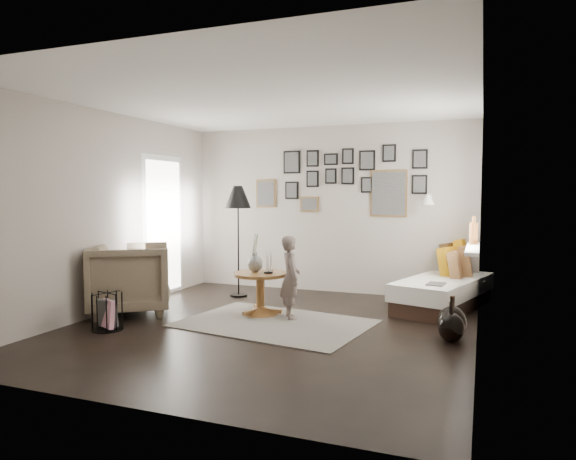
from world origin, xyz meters
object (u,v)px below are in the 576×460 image
at_px(daybed, 444,287).
at_px(demijohn_large, 452,322).
at_px(armchair, 130,278).
at_px(floor_lamp, 238,201).
at_px(demijohn_small, 451,327).
at_px(child, 291,277).
at_px(pedestal_table, 260,295).
at_px(vase, 255,260).
at_px(magazine_basket, 107,312).

bearing_deg(daybed, demijohn_large, -65.95).
relative_size(armchair, floor_lamp, 0.60).
height_order(floor_lamp, demijohn_small, floor_lamp).
xyz_separation_m(daybed, armchair, (-3.77, -1.79, 0.17)).
height_order(daybed, floor_lamp, floor_lamp).
relative_size(demijohn_small, child, 0.41).
relative_size(daybed, armchair, 1.98).
distance_m(floor_lamp, child, 1.85).
bearing_deg(child, pedestal_table, 49.85).
distance_m(vase, child, 0.55).
xyz_separation_m(armchair, demijohn_small, (3.96, 0.10, -0.30)).
height_order(pedestal_table, magazine_basket, pedestal_table).
xyz_separation_m(magazine_basket, demijohn_large, (3.68, 1.00, -0.03)).
bearing_deg(child, magazine_basket, 92.36).
xyz_separation_m(magazine_basket, demijohn_small, (3.68, 0.88, -0.05)).
bearing_deg(floor_lamp, daybed, 5.89).
height_order(vase, demijohn_small, vase).
xyz_separation_m(pedestal_table, floor_lamp, (-0.79, 0.98, 1.18)).
xyz_separation_m(pedestal_table, magazine_basket, (-1.33, -1.29, -0.04)).
height_order(vase, daybed, vase).
bearing_deg(demijohn_large, daybed, 96.98).
height_order(magazine_basket, child, child).
distance_m(daybed, child, 2.20).
distance_m(demijohn_large, demijohn_small, 0.12).
distance_m(vase, floor_lamp, 1.41).
xyz_separation_m(floor_lamp, demijohn_large, (3.14, -1.27, -1.26)).
bearing_deg(daybed, floor_lamp, -157.04).
relative_size(daybed, child, 1.92).
xyz_separation_m(vase, child, (0.51, -0.08, -0.18)).
xyz_separation_m(daybed, child, (-1.72, -1.34, 0.23)).
bearing_deg(daybed, armchair, -137.49).
distance_m(daybed, floor_lamp, 3.18).
relative_size(vase, magazine_basket, 1.17).
height_order(pedestal_table, vase, vase).
bearing_deg(demijohn_small, floor_lamp, 156.22).
distance_m(floor_lamp, magazine_basket, 2.63).
bearing_deg(floor_lamp, demijohn_small, -23.78).
distance_m(armchair, magazine_basket, 0.86).
bearing_deg(pedestal_table, vase, 165.96).
relative_size(daybed, demijohn_large, 4.28).
distance_m(armchair, child, 2.09).
height_order(daybed, magazine_basket, daybed).
bearing_deg(vase, child, -8.62).
bearing_deg(child, demijohn_small, -132.81).
height_order(daybed, demijohn_large, daybed).
xyz_separation_m(vase, daybed, (2.24, 1.27, -0.41)).
bearing_deg(armchair, child, -112.46).
bearing_deg(armchair, demijohn_large, -121.64).
bearing_deg(vase, demijohn_large, -7.14).
xyz_separation_m(demijohn_large, demijohn_small, (0.00, -0.12, -0.02)).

